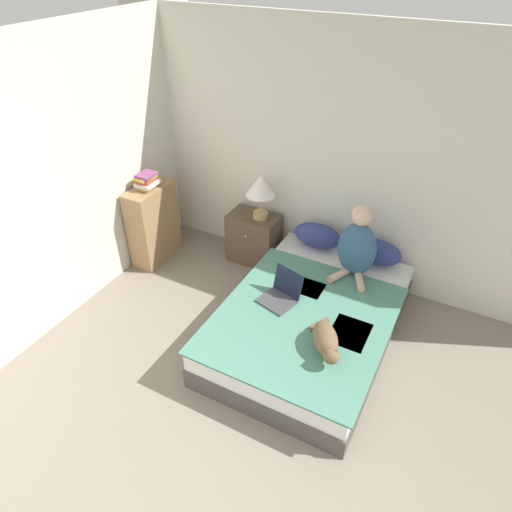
{
  "coord_description": "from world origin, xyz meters",
  "views": [
    {
      "loc": [
        1.1,
        -0.26,
        3.1
      ],
      "look_at": [
        -0.44,
        2.64,
        0.75
      ],
      "focal_mm": 32.0,
      "sensor_mm": 36.0,
      "label": 1
    }
  ],
  "objects_px": {
    "cat_tabby": "(326,341)",
    "bookshelf": "(153,224)",
    "book_stack_top": "(147,181)",
    "laptop_open": "(281,294)",
    "person_sitting": "(357,246)",
    "nightstand": "(254,238)",
    "pillow_near": "(317,236)",
    "table_lamp": "(261,188)",
    "pillow_far": "(376,252)",
    "bed": "(310,321)"
  },
  "relations": [
    {
      "from": "cat_tabby",
      "to": "bookshelf",
      "type": "height_order",
      "value": "bookshelf"
    },
    {
      "from": "cat_tabby",
      "to": "book_stack_top",
      "type": "distance_m",
      "value": 2.52
    },
    {
      "from": "bookshelf",
      "to": "book_stack_top",
      "type": "xyz_separation_m",
      "value": [
        -0.0,
        0.0,
        0.53
      ]
    },
    {
      "from": "book_stack_top",
      "to": "laptop_open",
      "type": "bearing_deg",
      "value": -13.81
    },
    {
      "from": "bookshelf",
      "to": "cat_tabby",
      "type": "bearing_deg",
      "value": -19.16
    },
    {
      "from": "person_sitting",
      "to": "nightstand",
      "type": "distance_m",
      "value": 1.32
    },
    {
      "from": "cat_tabby",
      "to": "nightstand",
      "type": "bearing_deg",
      "value": -166.55
    },
    {
      "from": "laptop_open",
      "to": "bookshelf",
      "type": "relative_size",
      "value": 0.42
    },
    {
      "from": "bookshelf",
      "to": "pillow_near",
      "type": "bearing_deg",
      "value": 16.56
    },
    {
      "from": "nightstand",
      "to": "table_lamp",
      "type": "height_order",
      "value": "table_lamp"
    },
    {
      "from": "pillow_near",
      "to": "book_stack_top",
      "type": "xyz_separation_m",
      "value": [
        -1.73,
        -0.51,
        0.45
      ]
    },
    {
      "from": "pillow_far",
      "to": "book_stack_top",
      "type": "bearing_deg",
      "value": -167.75
    },
    {
      "from": "pillow_near",
      "to": "person_sitting",
      "type": "bearing_deg",
      "value": -29.72
    },
    {
      "from": "bed",
      "to": "person_sitting",
      "type": "bearing_deg",
      "value": 73.31
    },
    {
      "from": "pillow_far",
      "to": "laptop_open",
      "type": "height_order",
      "value": "laptop_open"
    },
    {
      "from": "bed",
      "to": "pillow_near",
      "type": "relative_size",
      "value": 4.13
    },
    {
      "from": "pillow_near",
      "to": "person_sitting",
      "type": "relative_size",
      "value": 0.67
    },
    {
      "from": "pillow_far",
      "to": "bookshelf",
      "type": "height_order",
      "value": "bookshelf"
    },
    {
      "from": "pillow_far",
      "to": "cat_tabby",
      "type": "height_order",
      "value": "pillow_far"
    },
    {
      "from": "person_sitting",
      "to": "book_stack_top",
      "type": "height_order",
      "value": "person_sitting"
    },
    {
      "from": "bed",
      "to": "nightstand",
      "type": "bearing_deg",
      "value": 140.61
    },
    {
      "from": "table_lamp",
      "to": "nightstand",
      "type": "bearing_deg",
      "value": 179.32
    },
    {
      "from": "pillow_near",
      "to": "bookshelf",
      "type": "xyz_separation_m",
      "value": [
        -1.73,
        -0.52,
        -0.08
      ]
    },
    {
      "from": "pillow_near",
      "to": "nightstand",
      "type": "bearing_deg",
      "value": -177.72
    },
    {
      "from": "person_sitting",
      "to": "bookshelf",
      "type": "bearing_deg",
      "value": -173.97
    },
    {
      "from": "pillow_near",
      "to": "laptop_open",
      "type": "distance_m",
      "value": 0.95
    },
    {
      "from": "person_sitting",
      "to": "bookshelf",
      "type": "relative_size",
      "value": 0.83
    },
    {
      "from": "book_stack_top",
      "to": "nightstand",
      "type": "bearing_deg",
      "value": 25.63
    },
    {
      "from": "table_lamp",
      "to": "cat_tabby",
      "type": "bearing_deg",
      "value": -46.02
    },
    {
      "from": "pillow_near",
      "to": "nightstand",
      "type": "relative_size",
      "value": 0.87
    },
    {
      "from": "pillow_far",
      "to": "person_sitting",
      "type": "relative_size",
      "value": 0.67
    },
    {
      "from": "nightstand",
      "to": "table_lamp",
      "type": "bearing_deg",
      "value": -0.68
    },
    {
      "from": "bed",
      "to": "table_lamp",
      "type": "height_order",
      "value": "table_lamp"
    },
    {
      "from": "bed",
      "to": "cat_tabby",
      "type": "relative_size",
      "value": 3.84
    },
    {
      "from": "nightstand",
      "to": "bed",
      "type": "bearing_deg",
      "value": -39.39
    },
    {
      "from": "cat_tabby",
      "to": "table_lamp",
      "type": "height_order",
      "value": "table_lamp"
    },
    {
      "from": "bookshelf",
      "to": "bed",
      "type": "bearing_deg",
      "value": -10.18
    },
    {
      "from": "person_sitting",
      "to": "book_stack_top",
      "type": "xyz_separation_m",
      "value": [
        -2.23,
        -0.23,
        0.25
      ]
    },
    {
      "from": "cat_tabby",
      "to": "book_stack_top",
      "type": "height_order",
      "value": "book_stack_top"
    },
    {
      "from": "pillow_near",
      "to": "cat_tabby",
      "type": "distance_m",
      "value": 1.46
    },
    {
      "from": "pillow_far",
      "to": "book_stack_top",
      "type": "height_order",
      "value": "book_stack_top"
    },
    {
      "from": "cat_tabby",
      "to": "bookshelf",
      "type": "bearing_deg",
      "value": -141.46
    },
    {
      "from": "book_stack_top",
      "to": "table_lamp",
      "type": "bearing_deg",
      "value": 23.91
    },
    {
      "from": "person_sitting",
      "to": "table_lamp",
      "type": "relative_size",
      "value": 1.5
    },
    {
      "from": "person_sitting",
      "to": "laptop_open",
      "type": "relative_size",
      "value": 1.97
    },
    {
      "from": "bed",
      "to": "pillow_near",
      "type": "bearing_deg",
      "value": 109.4
    },
    {
      "from": "bed",
      "to": "pillow_near",
      "type": "xyz_separation_m",
      "value": [
        -0.31,
        0.88,
        0.33
      ]
    },
    {
      "from": "table_lamp",
      "to": "laptop_open",
      "type": "bearing_deg",
      "value": -53.31
    },
    {
      "from": "cat_tabby",
      "to": "book_stack_top",
      "type": "bearing_deg",
      "value": -141.55
    },
    {
      "from": "nightstand",
      "to": "table_lamp",
      "type": "distance_m",
      "value": 0.65
    }
  ]
}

